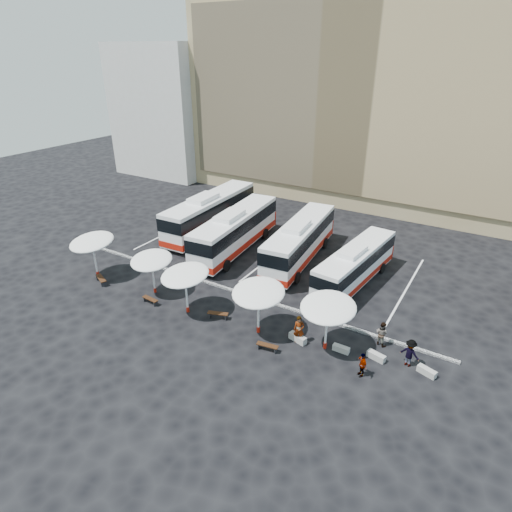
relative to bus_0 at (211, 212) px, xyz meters
The scene contains 26 objects.
ground 12.82m from the bus_0, 48.60° to the right, with size 120.00×120.00×0.00m, color black.
sandstone_building 26.10m from the bus_0, 69.52° to the left, with size 42.00×18.25×29.60m.
apartment_block 27.85m from the bus_0, 136.68° to the left, with size 14.00×14.00×18.00m, color beige.
curb_divider 12.44m from the bus_0, 47.06° to the right, with size 34.00×0.25×0.15m, color black.
bay_lines 8.75m from the bus_0, 10.05° to the right, with size 24.15×12.00×0.01m.
bus_0 is the anchor object (origin of this frame).
bus_1 5.28m from the bus_0, 27.40° to the right, with size 3.78×12.81×4.01m.
bus_2 10.87m from the bus_0, ahead, with size 3.78×12.43×3.88m.
bus_3 16.68m from the bus_0, ahead, with size 3.33×10.91×3.41m.
sunshade_0 13.03m from the bus_0, 100.44° to the right, with size 3.97×4.00×3.68m.
sunshade_1 12.80m from the bus_0, 73.59° to the right, with size 3.93×3.96×3.29m.
sunshade_2 15.13m from the bus_0, 59.94° to the right, with size 4.44×4.46×3.56m.
sunshade_3 18.23m from the bus_0, 43.50° to the right, with size 3.71×3.75×3.61m.
sunshade_4 21.31m from the bus_0, 33.69° to the right, with size 3.52×3.56×3.59m.
wood_bench_0 13.60m from the bus_0, 94.82° to the right, with size 1.62×1.03×0.49m.
wood_bench_1 14.47m from the bus_0, 71.92° to the right, with size 1.42×0.49×0.43m.
wood_bench_2 16.17m from the bus_0, 51.81° to the right, with size 1.52×0.86×0.45m.
wood_bench_3 20.33m from the bus_0, 43.44° to the right, with size 1.44×0.58×0.43m.
conc_bench_0 20.07m from the bus_0, 37.16° to the right, with size 1.24×0.41×0.47m, color gray.
conc_bench_1 22.12m from the bus_0, 31.80° to the right, with size 1.06×0.35×0.40m, color gray.
conc_bench_2 23.73m from the bus_0, 28.24° to the right, with size 1.14×0.38×0.43m, color gray.
conc_bench_3 26.28m from the bus_0, 24.83° to the right, with size 1.11×0.37×0.42m, color gray.
passenger_0 20.10m from the bus_0, 37.10° to the right, with size 0.70×0.46×1.92m, color black.
passenger_1 22.82m from the bus_0, 25.00° to the right, with size 0.82×0.64×1.68m, color black.
passenger_2 24.35m from the bus_0, 32.51° to the right, with size 0.92×0.38×1.57m, color black.
passenger_3 25.10m from the bus_0, 25.36° to the right, with size 1.17×0.67×1.81m, color black.
Camera 1 is at (16.97, -23.37, 17.24)m, focal length 30.00 mm.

